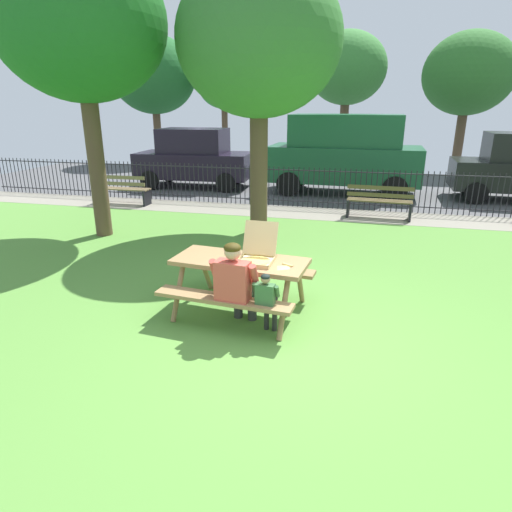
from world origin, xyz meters
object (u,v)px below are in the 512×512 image
Objects in this scene: far_tree_midright at (469,74)px; pizza_box_open at (257,254)px; picnic_table_foreground at (240,271)px; parked_car_left at (345,152)px; child_at_table at (267,298)px; adult_at_table at (236,282)px; park_bench_center at (379,202)px; far_tree_midleft at (224,85)px; park_bench_left at (122,190)px; tree_near_table at (80,23)px; pizza_slice_on_table at (284,267)px; tree_by_fence at (259,42)px; parked_car_far_left at (194,158)px; far_tree_left at (154,75)px; far_tree_center at (347,69)px.

pizza_box_open is at bearing -108.74° from far_tree_midright.
parked_car_left is at bearing 84.10° from picnic_table_foreground.
pizza_box_open is 0.74m from child_at_table.
adult_at_table reaches higher than park_bench_center.
adult_at_table is at bearing -72.32° from far_tree_midleft.
tree_near_table is (1.20, -2.93, 3.81)m from park_bench_left.
pizza_slice_on_table is 5.37m from tree_by_fence.
parked_car_far_left is at bearing 180.00° from parked_car_left.
far_tree_midleft reaches higher than parked_car_left.
parked_car_far_left is at bearing 114.50° from picnic_table_foreground.
child_at_table is at bearing -107.24° from far_tree_midright.
adult_at_table is (-0.55, -0.36, -0.12)m from pizza_slice_on_table.
far_tree_midleft is at bearing 107.68° from adult_at_table.
tree_near_table reaches higher than pizza_slice_on_table.
tree_near_table is 1.45× the size of parked_car_far_left.
park_bench_left and park_bench_center have the same top height.
tree_by_fence reaches higher than pizza_box_open.
park_bench_left is 0.34× the size of parked_car_left.
far_tree_midright is (4.50, 6.27, 2.61)m from parked_car_left.
child_at_table is at bearing -64.39° from parked_car_far_left.
adult_at_table is at bearing -40.89° from tree_near_table.
pizza_box_open is 0.10× the size of far_tree_left.
far_tree_midright is at bearing 71.26° from pizza_box_open.
child_at_table is 17.15m from far_tree_midleft.
far_tree_midleft is 0.85× the size of far_tree_midright.
parked_car_far_left is at bearing 117.31° from pizza_slice_on_table.
far_tree_center is at bearing 93.44° from parked_car_left.
adult_at_table is 0.30× the size of parked_car_far_left.
park_bench_left is 0.29× the size of far_tree_midright.
far_tree_center reaches higher than park_bench_left.
parked_car_left is at bearing -0.00° from parked_car_far_left.
far_tree_left is at bearing 180.00° from far_tree_midright.
far_tree_center reaches higher than child_at_table.
park_bench_center is 6.94m from parked_car_far_left.
far_tree_left is 1.03× the size of far_tree_center.
adult_at_table is at bearing -106.11° from pizza_box_open.
tree_near_table reaches higher than pizza_box_open.
far_tree_left reaches higher than picnic_table_foreground.
far_tree_left reaches higher than child_at_table.
parked_car_left is 0.86× the size of far_tree_midright.
parked_car_left reaches higher than park_bench_left.
park_bench_center is 0.41× the size of parked_car_far_left.
park_bench_center is 0.28× the size of far_tree_center.
park_bench_center is 0.34× the size of parked_car_left.
child_at_table is at bearing -49.64° from picnic_table_foreground.
tree_by_fence is 11.44m from far_tree_center.
far_tree_left is at bearing 124.43° from tree_by_fence.
park_bench_center is at bearing 73.41° from pizza_box_open.
pizza_slice_on_table is at bearing 33.19° from adult_at_table.
pizza_slice_on_table is 9.28m from parked_car_left.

